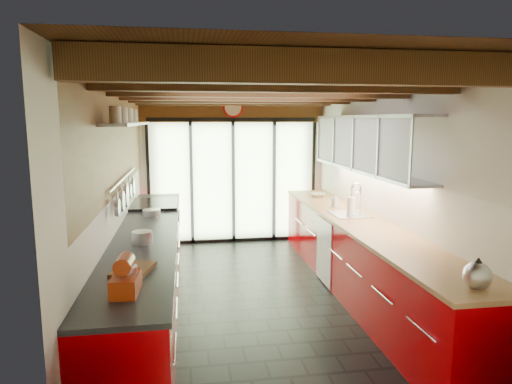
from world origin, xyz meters
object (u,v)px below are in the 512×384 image
Objects in this scene: paper_towel at (351,207)px; bowl at (318,195)px; soap_bottle at (335,200)px; kettle at (477,274)px; stand_mixer at (126,278)px.

paper_towel reaches higher than bowl.
paper_towel reaches higher than soap_bottle.
soap_bottle is (0.00, 0.62, -0.03)m from paper_towel.
kettle is at bearing -90.00° from paper_towel.
kettle is 1.48× the size of soap_bottle.
paper_towel is (0.00, 2.59, 0.01)m from kettle.
bowl is at bearing 55.93° from stand_mixer.
soap_bottle is (2.54, 2.90, -0.02)m from stand_mixer.
bowl is (0.00, 0.85, -0.06)m from soap_bottle.
stand_mixer is at bearing -131.18° from soap_bottle.
kettle reaches higher than soap_bottle.
paper_towel is (2.54, 2.28, 0.01)m from stand_mixer.
bowl is at bearing 90.00° from soap_bottle.
kettle is 1.16× the size of bowl.
kettle is 2.59m from paper_towel.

